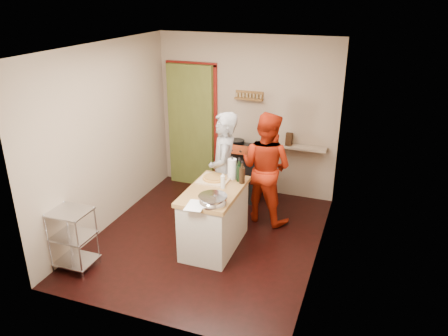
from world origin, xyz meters
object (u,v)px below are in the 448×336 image
at_px(stove, 242,171).
at_px(person_red, 266,168).
at_px(wire_shelving, 73,236).
at_px(person_stripe, 223,172).
at_px(island, 215,216).

bearing_deg(stove, person_red, -47.82).
height_order(stove, wire_shelving, stove).
relative_size(wire_shelving, person_stripe, 0.47).
bearing_deg(person_stripe, wire_shelving, -58.42).
height_order(island, person_red, person_red).
bearing_deg(person_stripe, person_red, 110.20).
height_order(wire_shelving, person_red, person_red).
height_order(wire_shelving, island, island).
bearing_deg(wire_shelving, stove, 63.15).
xyz_separation_m(wire_shelving, island, (1.45, 1.04, 0.01)).
xyz_separation_m(stove, island, (0.12, -1.58, 0.00)).
relative_size(stove, wire_shelving, 1.26).
bearing_deg(island, stove, 94.41).
distance_m(island, person_red, 1.13).
distance_m(person_stripe, person_red, 0.65).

